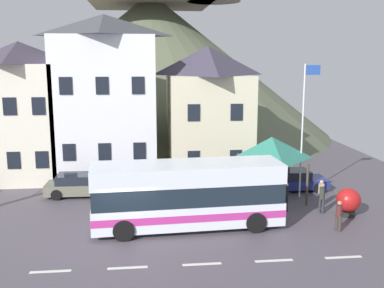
{
  "coord_description": "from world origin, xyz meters",
  "views": [
    {
      "loc": [
        0.78,
        -19.77,
        8.22
      ],
      "look_at": [
        3.36,
        4.21,
        3.62
      ],
      "focal_mm": 42.05,
      "sensor_mm": 36.0,
      "label": 1
    }
  ],
  "objects": [
    {
      "name": "bus_shelter",
      "position": [
        8.22,
        5.52,
        3.03
      ],
      "size": [
        3.6,
        3.6,
        3.69
      ],
      "color": "#473D33",
      "rests_on": "ground_plane"
    },
    {
      "name": "pedestrian_02",
      "position": [
        10.03,
        -0.02,
        0.76
      ],
      "size": [
        0.28,
        0.37,
        1.5
      ],
      "color": "#38332D",
      "rests_on": "ground_plane"
    },
    {
      "name": "townhouse_01",
      "position": [
        -1.79,
        11.78,
        5.57
      ],
      "size": [
        6.71,
        5.62,
        11.14
      ],
      "color": "white",
      "rests_on": "ground_plane"
    },
    {
      "name": "pedestrian_00",
      "position": [
        10.6,
        3.61,
        0.88
      ],
      "size": [
        0.33,
        0.34,
        1.52
      ],
      "color": "black",
      "rests_on": "ground_plane"
    },
    {
      "name": "townhouse_00",
      "position": [
        -7.48,
        11.85,
        4.67
      ],
      "size": [
        5.21,
        5.76,
        9.35
      ],
      "color": "silver",
      "rests_on": "ground_plane"
    },
    {
      "name": "harbour_buoy",
      "position": [
        11.42,
        1.92,
        0.83
      ],
      "size": [
        1.26,
        1.26,
        1.51
      ],
      "color": "black",
      "rests_on": "ground_plane"
    },
    {
      "name": "flagpole",
      "position": [
        10.07,
        5.38,
        4.54
      ],
      "size": [
        0.95,
        0.1,
        7.92
      ],
      "color": "silver",
      "rests_on": "ground_plane"
    },
    {
      "name": "transit_bus",
      "position": [
        2.82,
        1.21,
        1.63
      ],
      "size": [
        9.38,
        3.08,
        3.24
      ],
      "rotation": [
        0.0,
        0.0,
        0.06
      ],
      "color": "white",
      "rests_on": "ground_plane"
    },
    {
      "name": "parked_car_02",
      "position": [
        9.92,
        6.98,
        0.63
      ],
      "size": [
        4.41,
        1.94,
        1.27
      ],
      "rotation": [
        0.0,
        0.0,
        -0.0
      ],
      "color": "navy",
      "rests_on": "ground_plane"
    },
    {
      "name": "parked_car_01",
      "position": [
        -3.01,
        7.13,
        0.66
      ],
      "size": [
        4.51,
        1.96,
        1.34
      ],
      "rotation": [
        0.0,
        0.0,
        -0.02
      ],
      "color": "slate",
      "rests_on": "ground_plane"
    },
    {
      "name": "public_bench",
      "position": [
        8.61,
        8.06,
        0.47
      ],
      "size": [
        1.53,
        0.48,
        0.87
      ],
      "color": "brown",
      "rests_on": "ground_plane"
    },
    {
      "name": "hilltop_castle",
      "position": [
        1.79,
        30.27,
        8.13
      ],
      "size": [
        38.66,
        38.66,
        22.01
      ],
      "color": "#596149",
      "rests_on": "ground_plane"
    },
    {
      "name": "pedestrian_01",
      "position": [
        8.38,
        3.05,
        0.86
      ],
      "size": [
        0.29,
        0.33,
        1.61
      ],
      "color": "black",
      "rests_on": "ground_plane"
    },
    {
      "name": "ground_plane",
      "position": [
        0.0,
        -0.0,
        -0.03
      ],
      "size": [
        40.0,
        60.0,
        0.07
      ],
      "color": "#514A55"
    },
    {
      "name": "townhouse_02",
      "position": [
        5.4,
        12.48,
        4.55
      ],
      "size": [
        5.64,
        7.03,
        9.1
      ],
      "color": "beige",
      "rests_on": "ground_plane"
    },
    {
      "name": "pedestrian_03",
      "position": [
        10.2,
        2.5,
        0.92
      ],
      "size": [
        0.28,
        0.28,
        1.67
      ],
      "color": "#2D2D38",
      "rests_on": "ground_plane"
    }
  ]
}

